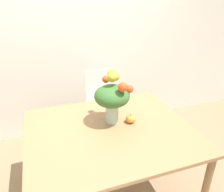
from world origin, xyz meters
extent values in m
cube|color=white|center=(0.00, 1.35, 1.35)|extent=(8.00, 0.06, 2.70)
cube|color=#9E754C|center=(0.00, 0.00, 0.75)|extent=(1.41, 1.19, 0.03)
cylinder|color=#9E754C|center=(0.65, -0.53, 0.37)|extent=(0.06, 0.06, 0.74)
cylinder|color=#9E754C|center=(-0.65, 0.53, 0.37)|extent=(0.06, 0.06, 0.74)
cylinder|color=#9E754C|center=(0.65, 0.53, 0.37)|extent=(0.06, 0.06, 0.74)
cylinder|color=#B2CCBC|center=(0.06, 0.11, 0.87)|extent=(0.12, 0.12, 0.20)
cylinder|color=silver|center=(0.06, 0.11, 0.81)|extent=(0.10, 0.10, 0.09)
cylinder|color=#38662D|center=(0.08, 0.11, 0.91)|extent=(0.01, 0.01, 0.26)
cylinder|color=#38662D|center=(0.06, 0.14, 0.91)|extent=(0.01, 0.01, 0.26)
cylinder|color=#38662D|center=(0.04, 0.13, 0.91)|extent=(0.01, 0.01, 0.26)
cylinder|color=#38662D|center=(0.04, 0.10, 0.91)|extent=(0.01, 0.01, 0.26)
cylinder|color=#38662D|center=(0.06, 0.09, 0.91)|extent=(0.01, 0.01, 0.26)
ellipsoid|color=#38662D|center=(0.06, 0.11, 1.03)|extent=(0.31, 0.31, 0.19)
sphere|color=yellow|center=(0.08, 0.17, 1.21)|extent=(0.09, 0.09, 0.09)
sphere|color=#D64C23|center=(0.05, 0.27, 1.13)|extent=(0.07, 0.07, 0.07)
sphere|color=#AD9E33|center=(0.11, 0.16, 1.19)|extent=(0.07, 0.07, 0.07)
sphere|color=#D64C23|center=(0.20, 0.08, 1.09)|extent=(0.07, 0.07, 0.07)
sphere|color=#D64C23|center=(0.11, 0.00, 1.15)|extent=(0.08, 0.08, 0.08)
sphere|color=#AD9E33|center=(0.06, 0.11, 1.20)|extent=(0.08, 0.08, 0.08)
sphere|color=#AD9E33|center=(0.10, 0.14, 1.19)|extent=(0.07, 0.07, 0.07)
ellipsoid|color=gold|center=(0.21, 0.05, 0.80)|extent=(0.09, 0.09, 0.07)
cylinder|color=brown|center=(0.21, 0.05, 0.84)|extent=(0.01, 0.01, 0.02)
cube|color=white|center=(0.23, 0.86, 0.47)|extent=(0.44, 0.44, 0.02)
cylinder|color=white|center=(0.07, 0.68, 0.23)|extent=(0.04, 0.04, 0.46)
cylinder|color=white|center=(0.41, 0.70, 0.23)|extent=(0.04, 0.04, 0.46)
cylinder|color=white|center=(0.05, 1.02, 0.23)|extent=(0.04, 0.04, 0.46)
cylinder|color=white|center=(0.39, 1.04, 0.23)|extent=(0.04, 0.04, 0.46)
cube|color=white|center=(0.22, 1.06, 0.71)|extent=(0.40, 0.04, 0.47)
camera|label=1|loc=(-0.51, -1.50, 1.84)|focal=35.00mm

